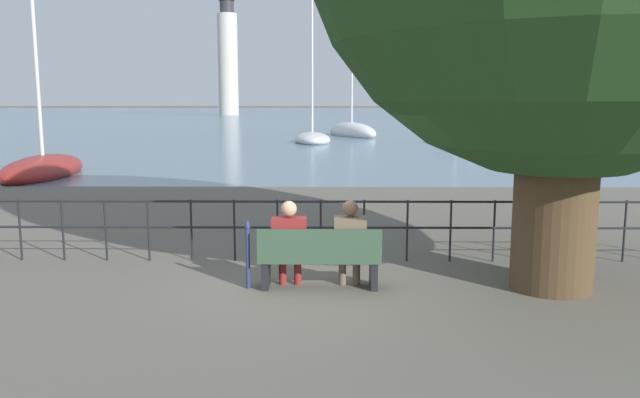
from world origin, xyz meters
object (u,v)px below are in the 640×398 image
(park_bench, at_px, (320,260))
(sailboat_2, at_px, (312,138))
(sailboat_0, at_px, (455,139))
(sailboat_3, at_px, (352,132))
(seated_person_left, at_px, (289,240))
(harbor_lighthouse, at_px, (228,58))
(seated_person_right, at_px, (350,240))
(closed_umbrella, at_px, (248,250))
(sailboat_1, at_px, (43,168))

(park_bench, height_order, sailboat_2, sailboat_2)
(sailboat_0, bearing_deg, sailboat_3, 111.31)
(park_bench, xyz_separation_m, sailboat_2, (-0.88, 33.26, -0.14))
(seated_person_left, relative_size, sailboat_0, 0.12)
(seated_person_left, relative_size, harbor_lighthouse, 0.05)
(sailboat_0, bearing_deg, sailboat_2, 157.84)
(seated_person_right, xyz_separation_m, harbor_lighthouse, (-21.76, 128.66, 11.50))
(sailboat_0, distance_m, sailboat_3, 12.05)
(harbor_lighthouse, bearing_deg, closed_umbrella, -81.04)
(seated_person_left, relative_size, closed_umbrella, 1.25)
(closed_umbrella, bearing_deg, seated_person_right, 2.43)
(seated_person_right, xyz_separation_m, closed_umbrella, (-1.47, -0.06, -0.14))
(seated_person_left, bearing_deg, park_bench, -9.43)
(sailboat_0, xyz_separation_m, sailboat_2, (-9.16, 2.03, -0.04))
(closed_umbrella, distance_m, sailboat_2, 33.25)
(closed_umbrella, bearing_deg, sailboat_2, 89.74)
(sailboat_2, xyz_separation_m, sailboat_3, (2.96, 8.30, 0.05))
(sailboat_2, bearing_deg, seated_person_right, -94.16)
(seated_person_right, bearing_deg, harbor_lighthouse, 99.60)
(seated_person_left, distance_m, closed_umbrella, 0.61)
(park_bench, bearing_deg, sailboat_1, 126.45)
(park_bench, bearing_deg, sailboat_3, 87.13)
(seated_person_left, xyz_separation_m, sailboat_3, (2.52, 41.49, -0.35))
(seated_person_left, height_order, harbor_lighthouse, harbor_lighthouse)
(park_bench, xyz_separation_m, seated_person_right, (0.44, 0.07, 0.28))
(harbor_lighthouse, bearing_deg, sailboat_3, -74.97)
(seated_person_left, bearing_deg, sailboat_0, 74.36)
(sailboat_1, bearing_deg, seated_person_right, -57.21)
(closed_umbrella, bearing_deg, sailboat_0, 73.39)
(seated_person_left, height_order, seated_person_right, seated_person_right)
(sailboat_3, distance_m, harbor_lighthouse, 91.03)
(sailboat_1, relative_size, sailboat_3, 1.10)
(closed_umbrella, bearing_deg, sailboat_3, 85.71)
(park_bench, bearing_deg, seated_person_left, 170.57)
(sailboat_2, height_order, harbor_lighthouse, harbor_lighthouse)
(park_bench, height_order, seated_person_left, seated_person_left)
(harbor_lighthouse, bearing_deg, park_bench, -80.59)
(park_bench, height_order, sailboat_3, sailboat_3)
(sailboat_1, bearing_deg, sailboat_2, 59.00)
(harbor_lighthouse, bearing_deg, seated_person_right, -80.40)
(closed_umbrella, relative_size, sailboat_0, 0.09)
(closed_umbrella, height_order, sailboat_0, sailboat_0)
(seated_person_right, relative_size, sailboat_0, 0.12)
(seated_person_left, xyz_separation_m, sailboat_0, (8.72, 31.15, -0.37))
(sailboat_1, height_order, harbor_lighthouse, harbor_lighthouse)
(park_bench, relative_size, harbor_lighthouse, 0.07)
(closed_umbrella, xyz_separation_m, harbor_lighthouse, (-20.29, 128.72, 11.63))
(seated_person_left, distance_m, sailboat_2, 33.19)
(closed_umbrella, bearing_deg, sailboat_1, 123.64)
(sailboat_0, height_order, harbor_lighthouse, harbor_lighthouse)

